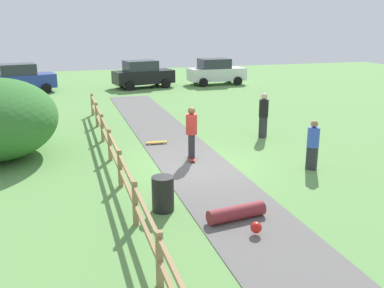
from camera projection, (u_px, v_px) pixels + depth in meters
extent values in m
plane|color=#60934C|center=(194.00, 165.00, 14.52)|extent=(60.00, 60.00, 0.00)
cube|color=#605E5B|center=(194.00, 164.00, 14.52)|extent=(2.40, 28.00, 0.02)
cube|color=#997A51|center=(160.00, 259.00, 7.73)|extent=(0.12, 0.12, 1.10)
cube|color=#997A51|center=(135.00, 203.00, 10.09)|extent=(0.12, 0.12, 1.10)
cube|color=#997A51|center=(120.00, 168.00, 12.46)|extent=(0.12, 0.12, 1.10)
cube|color=#997A51|center=(110.00, 145.00, 14.83)|extent=(0.12, 0.12, 1.10)
cube|color=#997A51|center=(102.00, 128.00, 17.19)|extent=(0.12, 0.12, 1.10)
cube|color=#997A51|center=(97.00, 115.00, 19.56)|extent=(0.12, 0.12, 1.10)
cube|color=#997A51|center=(92.00, 104.00, 21.93)|extent=(0.12, 0.12, 1.10)
cube|color=#997A51|center=(115.00, 157.00, 13.66)|extent=(0.08, 18.00, 0.09)
cube|color=#997A51|center=(114.00, 143.00, 13.53)|extent=(0.08, 18.00, 0.09)
cylinder|color=black|center=(163.00, 194.00, 10.90)|extent=(0.56, 0.56, 0.90)
cube|color=#B23326|center=(191.00, 157.00, 14.96)|extent=(0.36, 0.82, 0.02)
cylinder|color=silver|center=(189.00, 156.00, 15.24)|extent=(0.04, 0.06, 0.06)
cylinder|color=silver|center=(193.00, 156.00, 15.25)|extent=(0.04, 0.06, 0.06)
cylinder|color=silver|center=(190.00, 161.00, 14.70)|extent=(0.04, 0.06, 0.06)
cylinder|color=silver|center=(194.00, 161.00, 14.71)|extent=(0.04, 0.06, 0.06)
cube|color=#2D2D33|center=(191.00, 146.00, 14.85)|extent=(0.26, 0.35, 0.82)
cylinder|color=red|center=(191.00, 124.00, 14.64)|extent=(0.45, 0.45, 0.69)
sphere|color=brown|center=(191.00, 111.00, 14.51)|extent=(0.25, 0.25, 0.25)
cylinder|color=maroon|center=(236.00, 213.00, 10.42)|extent=(1.51, 0.57, 0.36)
sphere|color=red|center=(256.00, 228.00, 9.67)|extent=(0.26, 0.26, 0.26)
cube|color=#BF8C19|center=(157.00, 142.00, 16.85)|extent=(0.81, 0.25, 0.02)
cylinder|color=silver|center=(163.00, 142.00, 17.00)|extent=(0.06, 0.03, 0.06)
cylinder|color=silver|center=(164.00, 143.00, 16.86)|extent=(0.06, 0.03, 0.06)
cylinder|color=silver|center=(149.00, 143.00, 16.87)|extent=(0.06, 0.03, 0.06)
cylinder|color=silver|center=(150.00, 144.00, 16.73)|extent=(0.06, 0.03, 0.06)
cube|color=#2D2D33|center=(263.00, 127.00, 17.80)|extent=(0.38, 0.34, 0.86)
cylinder|color=black|center=(264.00, 108.00, 17.58)|extent=(0.52, 0.52, 0.71)
sphere|color=beige|center=(264.00, 96.00, 17.45)|extent=(0.26, 0.26, 0.26)
cube|color=#2D2D33|center=(312.00, 158.00, 13.95)|extent=(0.36, 0.37, 0.76)
cylinder|color=blue|center=(313.00, 137.00, 13.76)|extent=(0.53, 0.53, 0.63)
sphere|color=#9E704C|center=(314.00, 124.00, 13.64)|extent=(0.23, 0.23, 0.23)
cube|color=black|center=(144.00, 77.00, 30.90)|extent=(4.44, 2.43, 0.90)
cube|color=#2D333D|center=(141.00, 66.00, 30.59)|extent=(2.45, 1.93, 0.70)
cylinder|color=black|center=(156.00, 81.00, 32.37)|extent=(0.67, 0.35, 0.64)
cylinder|color=black|center=(166.00, 83.00, 30.86)|extent=(0.67, 0.35, 0.64)
cylinder|color=black|center=(122.00, 83.00, 31.18)|extent=(0.67, 0.35, 0.64)
cylinder|color=black|center=(130.00, 86.00, 29.68)|extent=(0.67, 0.35, 0.64)
cube|color=silver|center=(217.00, 74.00, 32.44)|extent=(4.23, 1.77, 0.90)
cube|color=#2D333D|center=(214.00, 63.00, 32.16)|extent=(2.23, 1.60, 0.70)
cylinder|color=black|center=(229.00, 78.00, 33.76)|extent=(0.64, 0.25, 0.64)
cylinder|color=black|center=(238.00, 81.00, 32.15)|extent=(0.64, 0.25, 0.64)
cylinder|color=black|center=(196.00, 79.00, 32.97)|extent=(0.64, 0.25, 0.64)
cylinder|color=black|center=(203.00, 82.00, 31.36)|extent=(0.64, 0.25, 0.64)
cube|color=#283D99|center=(22.00, 81.00, 28.64)|extent=(4.46, 2.52, 0.90)
cube|color=#2D333D|center=(17.00, 69.00, 28.33)|extent=(2.47, 1.97, 0.70)
cylinder|color=black|center=(41.00, 85.00, 30.13)|extent=(0.68, 0.36, 0.64)
cylinder|color=black|center=(46.00, 88.00, 28.64)|extent=(0.68, 0.36, 0.64)
cylinder|color=black|center=(2.00, 91.00, 27.40)|extent=(0.68, 0.36, 0.64)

